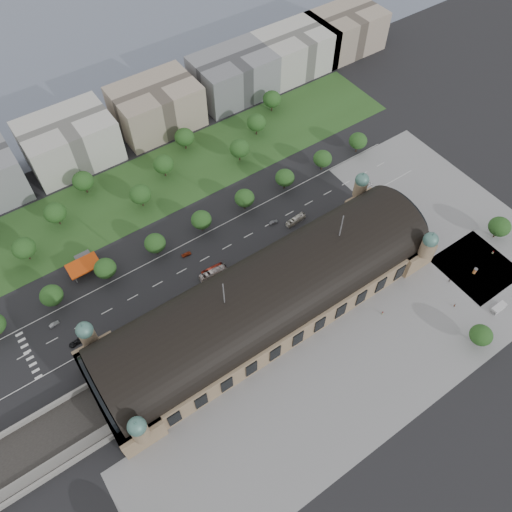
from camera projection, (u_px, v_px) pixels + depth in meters
ground at (268, 310)px, 209.95m from camera, size 900.00×900.00×0.00m
station at (268, 297)px, 201.67m from camera, size 150.00×48.40×44.30m
track_cutting at (11, 472)px, 171.25m from camera, size 70.00×24.00×3.10m
plaza_south at (355, 379)px, 191.88m from camera, size 190.00×48.00×0.12m
plaza_east at (438, 206)px, 244.66m from camera, size 56.00×100.00×0.12m
road_slab at (182, 271)px, 221.73m from camera, size 260.00×26.00×0.10m
grass_belt at (136, 192)px, 250.23m from camera, size 300.00×45.00×0.10m
petrol_station at (84, 262)px, 221.23m from camera, size 14.00×13.00×5.05m
lake at (25, 11)px, 355.19m from camera, size 700.00×320.00×0.08m
office_3 at (70, 141)px, 255.00m from camera, size 45.00×32.00×24.00m
office_4 at (157, 107)px, 271.85m from camera, size 45.00×32.00×24.00m
office_5 at (233, 76)px, 288.70m from camera, size 45.00×32.00×24.00m
office_6 at (295, 51)px, 303.86m from camera, size 45.00×32.00×24.00m
office_7 at (345, 31)px, 317.34m from camera, size 45.00×32.00×24.00m
tree_row_2 at (51, 295)px, 205.54m from camera, size 9.60×9.60×11.52m
tree_row_3 at (105, 268)px, 213.63m from camera, size 9.60×9.60×11.52m
tree_row_4 at (155, 243)px, 221.72m from camera, size 9.60×9.60×11.52m
tree_row_5 at (201, 220)px, 229.80m from camera, size 9.60×9.60×11.52m
tree_row_6 at (244, 198)px, 237.89m from camera, size 9.60×9.60×11.52m
tree_row_7 at (285, 178)px, 245.98m from camera, size 9.60×9.60×11.52m
tree_row_8 at (323, 159)px, 254.06m from camera, size 9.60×9.60×11.52m
tree_row_9 at (358, 141)px, 262.15m from camera, size 9.60×9.60×11.52m
tree_belt_3 at (24, 248)px, 219.33m from camera, size 10.40×10.40×12.48m
tree_belt_4 at (55, 213)px, 231.58m from camera, size 10.40×10.40×12.48m
tree_belt_5 at (83, 181)px, 243.83m from camera, size 10.40×10.40×12.48m
tree_belt_6 at (140, 194)px, 238.53m from camera, size 10.40×10.40×12.48m
tree_belt_7 at (163, 164)px, 250.78m from camera, size 10.40×10.40×12.48m
tree_belt_8 at (184, 137)px, 263.04m from camera, size 10.40×10.40×12.48m
tree_belt_9 at (239, 148)px, 257.74m from camera, size 10.40×10.40×12.48m
tree_belt_10 at (256, 123)px, 269.99m from camera, size 10.40×10.40×12.48m
tree_belt_11 at (272, 99)px, 282.24m from camera, size 10.40×10.40×12.48m
tree_plaza_ne at (500, 227)px, 227.39m from camera, size 10.00×10.00×11.69m
tree_plaza_s at (481, 335)px, 195.45m from camera, size 9.00×9.00×10.64m
traffic_car_1 at (54, 324)px, 205.20m from camera, size 4.33×2.00×1.37m
traffic_car_2 at (75, 343)px, 200.12m from camera, size 5.32×2.76×1.43m
traffic_car_3 at (186, 254)px, 226.52m from camera, size 4.62×2.05×1.32m
traffic_car_5 at (274, 222)px, 237.71m from camera, size 4.56×1.98×1.46m
traffic_car_6 at (367, 185)px, 252.42m from camera, size 5.45×2.94×1.45m
parked_car_0 at (127, 339)px, 201.13m from camera, size 4.64×3.61×1.47m
parked_car_1 at (98, 353)px, 197.49m from camera, size 5.16×4.43×1.32m
parked_car_2 at (129, 338)px, 201.47m from camera, size 4.81×3.53×1.30m
parked_car_3 at (129, 335)px, 202.05m from camera, size 5.03×4.06×1.61m
parked_car_4 at (166, 311)px, 208.89m from camera, size 4.18×3.28×1.33m
parked_car_5 at (131, 331)px, 203.48m from camera, size 5.32×4.80×1.37m
parked_car_6 at (163, 319)px, 206.61m from camera, size 5.36×4.94×1.51m
bus_west at (213, 270)px, 220.36m from camera, size 10.62×2.97×2.93m
bus_mid at (214, 273)px, 218.89m from camera, size 13.28×3.93×3.65m
bus_east at (296, 220)px, 237.55m from camera, size 11.06×3.49×3.03m
van_south at (498, 309)px, 208.78m from camera, size 6.88×2.77×2.98m
advertising_column at (475, 271)px, 219.88m from camera, size 1.66×1.66×3.16m
pedestrian_0 at (382, 313)px, 208.02m from camera, size 0.98×0.61×1.94m
pedestrian_1 at (455, 305)px, 210.21m from camera, size 0.55×0.75×1.90m
pedestrian_2 at (449, 280)px, 217.69m from camera, size 0.60×0.96×1.91m
pedestrian_5 at (493, 252)px, 226.79m from camera, size 0.58×0.96×1.93m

